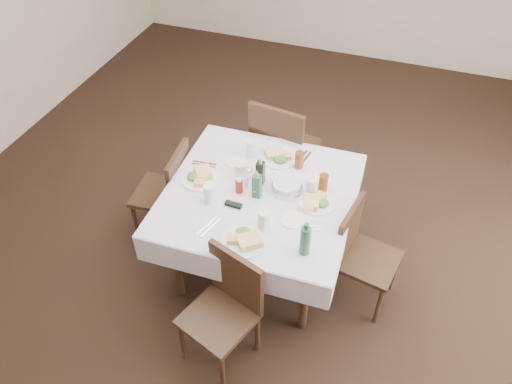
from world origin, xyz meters
TOP-DOWN VIEW (x-y plane):
  - ground_plane at (0.00, 0.00)m, footprint 7.00×7.00m
  - room_shell at (0.00, 0.00)m, footprint 6.04×7.04m
  - dining_table at (-0.06, -0.23)m, footprint 1.35×1.35m
  - chair_north at (-0.14, 0.57)m, footprint 0.54×0.54m
  - chair_south at (-0.01, -1.00)m, footprint 0.52×0.52m
  - chair_east at (0.70, -0.26)m, footprint 0.46×0.46m
  - chair_west at (-0.84, -0.14)m, footprint 0.44×0.44m
  - meal_north at (-0.04, 0.17)m, footprint 0.27×0.27m
  - meal_south at (0.01, -0.70)m, footprint 0.29×0.29m
  - meal_east at (0.35, -0.21)m, footprint 0.25×0.25m
  - meal_west at (-0.51, -0.24)m, footprint 0.27×0.27m
  - side_plate_a at (-0.35, 0.03)m, footprint 0.14×0.14m
  - side_plate_b at (0.25, -0.42)m, footprint 0.16×0.16m
  - water_n at (-0.25, 0.13)m, footprint 0.08×0.08m
  - water_s at (0.08, -0.54)m, footprint 0.08×0.08m
  - water_e at (0.29, -0.13)m, footprint 0.08×0.08m
  - water_w at (-0.35, -0.43)m, footprint 0.08×0.08m
  - iced_tea_a at (0.13, 0.13)m, footprint 0.07×0.07m
  - iced_tea_b at (0.36, -0.06)m, footprint 0.07×0.07m
  - bread_basket at (0.12, -0.15)m, footprint 0.22×0.22m
  - oil_cruet_dark at (-0.09, -0.13)m, footprint 0.06×0.06m
  - oil_cruet_green at (-0.06, -0.27)m, footprint 0.06×0.06m
  - ketchup_bottle at (-0.19, -0.27)m, footprint 0.06×0.06m
  - salt_shaker at (-0.16, -0.21)m, footprint 0.03×0.03m
  - pepper_shaker at (-0.07, -0.28)m, footprint 0.03×0.03m
  - coffee_mug at (-0.24, -0.10)m, footprint 0.16×0.15m
  - sunglasses at (-0.18, -0.42)m, footprint 0.12×0.04m
  - green_bottle at (0.39, -0.66)m, footprint 0.07×0.07m
  - sugar_caddy at (0.30, -0.29)m, footprint 0.10×0.06m
  - cutlery_n at (0.14, 0.23)m, footprint 0.08×0.21m
  - cutlery_s at (-0.26, -0.66)m, footprint 0.10×0.20m
  - cutlery_e at (0.34, -0.46)m, footprint 0.20×0.10m
  - cutlery_w at (-0.55, -0.08)m, footprint 0.19×0.06m

SIDE VIEW (x-z plane):
  - ground_plane at x=0.00m, z-range 0.00..0.00m
  - chair_east at x=0.70m, z-range 0.06..0.89m
  - chair_west at x=-0.84m, z-range 0.06..0.92m
  - chair_south at x=-0.01m, z-range 0.06..0.93m
  - chair_north at x=-0.14m, z-range 0.07..1.08m
  - dining_table at x=-0.06m, z-range 0.30..1.06m
  - cutlery_w at x=-0.55m, z-range 0.76..0.77m
  - cutlery_e at x=0.34m, z-range 0.76..0.77m
  - cutlery_s at x=-0.26m, z-range 0.76..0.77m
  - cutlery_n at x=0.14m, z-range 0.76..0.77m
  - side_plate_a at x=-0.35m, z-range 0.76..0.77m
  - side_plate_b at x=0.25m, z-range 0.76..0.77m
  - sunglasses at x=-0.18m, z-range 0.76..0.79m
  - meal_east at x=0.35m, z-range 0.76..0.81m
  - meal_north at x=-0.04m, z-range 0.76..0.81m
  - meal_west at x=-0.51m, z-range 0.76..0.82m
  - meal_south at x=0.01m, z-range 0.76..0.82m
  - sugar_caddy at x=0.30m, z-range 0.76..0.81m
  - pepper_shaker at x=-0.07m, z-range 0.76..0.83m
  - bread_basket at x=0.12m, z-range 0.76..0.83m
  - salt_shaker at x=-0.16m, z-range 0.76..0.83m
  - coffee_mug at x=-0.24m, z-range 0.76..0.87m
  - ketchup_bottle at x=-0.19m, z-range 0.76..0.88m
  - iced_tea_a at x=0.13m, z-range 0.76..0.90m
  - iced_tea_b at x=0.36m, z-range 0.76..0.90m
  - water_w at x=-0.35m, z-range 0.76..0.90m
  - water_n at x=-0.25m, z-range 0.76..0.90m
  - water_e at x=0.29m, z-range 0.76..0.90m
  - water_s at x=0.08m, z-range 0.76..0.91m
  - oil_cruet_dark at x=-0.09m, z-range 0.75..0.98m
  - oil_cruet_green at x=-0.06m, z-range 0.75..0.98m
  - green_bottle at x=0.39m, z-range 0.75..1.00m
  - room_shell at x=0.00m, z-range 0.31..3.11m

